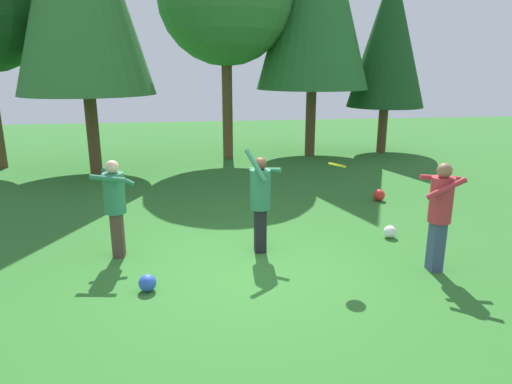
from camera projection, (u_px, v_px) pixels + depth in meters
ground_plane at (250, 269)px, 7.08m from camera, size 40.00×40.00×0.00m
person_thrower at (260, 197)px, 7.52m from camera, size 0.65×0.66×1.81m
person_catcher at (440, 208)px, 6.80m from camera, size 0.68×0.63×1.70m
person_bystander at (115, 201)px, 7.32m from camera, size 0.65×0.59×1.63m
frisbee at (337, 165)px, 6.87m from camera, size 0.37×0.37×0.11m
ball_red at (379, 195)px, 10.66m from camera, size 0.28×0.28×0.28m
ball_white at (390, 232)px, 8.36m from camera, size 0.23×0.23×0.23m
ball_blue at (147, 283)px, 6.37m from camera, size 0.25×0.25×0.25m
tree_far_right at (389, 37)px, 15.71m from camera, size 2.71×2.71×6.46m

